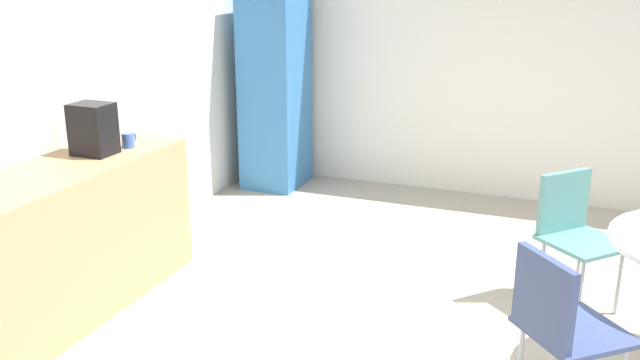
# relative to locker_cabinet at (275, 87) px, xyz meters

# --- Properties ---
(wall_back) EXTENTS (6.00, 0.10, 2.60)m
(wall_back) POSITION_rel_locker_cabinet_xyz_m (-2.55, 0.45, 0.36)
(wall_back) COLOR white
(wall_back) RESTS_ON ground_plane
(wall_side_right) EXTENTS (0.10, 6.00, 2.60)m
(wall_side_right) POSITION_rel_locker_cabinet_xyz_m (0.45, -2.55, 0.36)
(wall_side_right) COLOR white
(wall_side_right) RESTS_ON ground_plane
(counter_block) EXTENTS (2.14, 0.60, 0.90)m
(counter_block) POSITION_rel_locker_cabinet_xyz_m (-2.95, 0.10, -0.49)
(counter_block) COLOR tan
(counter_block) RESTS_ON ground_plane
(locker_cabinet) EXTENTS (0.60, 0.50, 1.88)m
(locker_cabinet) POSITION_rel_locker_cabinet_xyz_m (0.00, 0.00, 0.00)
(locker_cabinet) COLOR #3372B2
(locker_cabinet) RESTS_ON ground_plane
(chair_teal) EXTENTS (0.59, 0.59, 0.83)m
(chair_teal) POSITION_rel_locker_cabinet_xyz_m (-1.57, -2.72, -0.42)
(chair_teal) COLOR silver
(chair_teal) RESTS_ON ground_plane
(chair_navy) EXTENTS (0.59, 0.59, 0.83)m
(chair_navy) POSITION_rel_locker_cabinet_xyz_m (-2.84, -2.71, -0.42)
(chair_navy) COLOR silver
(chair_navy) RESTS_ON ground_plane
(mug_white) EXTENTS (0.13, 0.08, 0.09)m
(mug_white) POSITION_rel_locker_cabinet_xyz_m (-2.22, 0.01, 0.01)
(mug_white) COLOR #3F66BF
(mug_white) RESTS_ON counter_block
(coffee_maker) EXTENTS (0.20, 0.24, 0.32)m
(coffee_maker) POSITION_rel_locker_cabinet_xyz_m (-2.44, 0.10, 0.12)
(coffee_maker) COLOR black
(coffee_maker) RESTS_ON counter_block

